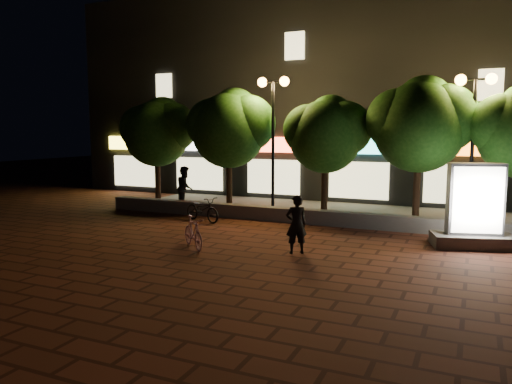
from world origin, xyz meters
The scene contains 15 objects.
ground centered at (0.00, 0.00, 0.00)m, with size 80.00×80.00×0.00m, color #522519.
retaining_wall centered at (0.00, 4.00, 0.25)m, with size 16.00×0.45×0.50m, color #605D59.
sidewalk centered at (0.00, 6.50, 0.04)m, with size 16.00×5.00×0.08m, color #605D59.
building_block centered at (-0.01, 12.99, 5.00)m, with size 28.00×8.12×11.30m.
tree_far_left centered at (-6.95, 5.46, 3.29)m, with size 3.36×2.80×4.63m.
tree_left centered at (-3.45, 5.46, 3.44)m, with size 3.60×3.00×4.89m.
tree_mid centered at (0.55, 5.46, 3.22)m, with size 3.24×2.70×4.50m.
tree_right centered at (3.86, 5.46, 3.57)m, with size 3.72×3.10×5.07m.
street_lamp_left centered at (-1.50, 5.20, 4.03)m, with size 1.26×0.36×5.18m.
street_lamp_right centered at (5.50, 5.20, 3.89)m, with size 1.26×0.36×4.98m.
ad_kiosk centered at (5.67, 2.52, 0.96)m, with size 2.40×1.64×2.37m.
scooter_pink centered at (-1.43, -0.82, 0.45)m, with size 0.42×1.50×0.90m, color #C07F9C.
rider centered at (1.37, -0.18, 0.79)m, with size 0.57×0.38×1.57m, color black.
scooter_parked centered at (-3.25, 2.80, 0.45)m, with size 0.60×1.72×0.90m, color black.
pedestrian centered at (-5.18, 4.72, 0.95)m, with size 0.84×0.66×1.74m, color black.
Camera 1 is at (5.63, -12.33, 3.26)m, focal length 34.55 mm.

